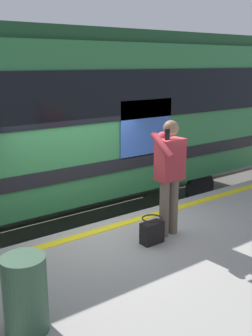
{
  "coord_description": "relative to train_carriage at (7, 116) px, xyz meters",
  "views": [
    {
      "loc": [
        3.34,
        5.07,
        3.44
      ],
      "look_at": [
        -0.24,
        0.3,
        1.87
      ],
      "focal_mm": 43.23,
      "sensor_mm": 36.0,
      "label": 1
    }
  ],
  "objects": [
    {
      "name": "track_rail_near",
      "position": [
        -0.64,
        0.71,
        -2.39
      ],
      "size": [
        21.47,
        0.08,
        0.16
      ],
      "primitive_type": "cube",
      "color": "slate",
      "rests_on": "ground"
    },
    {
      "name": "ground_plane",
      "position": [
        -0.64,
        2.19,
        -2.47
      ],
      "size": [
        24.77,
        24.77,
        0.0
      ],
      "primitive_type": "plane",
      "color": "#4C4742"
    },
    {
      "name": "track_rail_far",
      "position": [
        -0.64,
        -0.72,
        -2.39
      ],
      "size": [
        21.47,
        0.08,
        0.16
      ],
      "primitive_type": "cube",
      "color": "slate",
      "rests_on": "ground"
    },
    {
      "name": "trash_bin",
      "position": [
        1.45,
        4.03,
        -1.12
      ],
      "size": [
        0.42,
        0.42,
        0.76
      ],
      "primitive_type": "cylinder",
      "color": "#2D4C38",
      "rests_on": "platform"
    },
    {
      "name": "train_carriage",
      "position": [
        0.0,
        0.0,
        0.0
      ],
      "size": [
        12.55,
        2.78,
        3.86
      ],
      "color": "#2D723F",
      "rests_on": "ground"
    },
    {
      "name": "passenger",
      "position": [
        -1.13,
        3.19,
        -0.5
      ],
      "size": [
        0.57,
        0.55,
        1.69
      ],
      "color": "brown",
      "rests_on": "platform"
    },
    {
      "name": "platform",
      "position": [
        -0.64,
        4.67,
        -1.98
      ],
      "size": [
        16.52,
        4.96,
        0.97
      ],
      "primitive_type": "cube",
      "color": "gray",
      "rests_on": "ground"
    },
    {
      "name": "handbag",
      "position": [
        -0.74,
        3.29,
        -1.33
      ],
      "size": [
        0.32,
        0.29,
        0.38
      ],
      "color": "black",
      "rests_on": "platform"
    },
    {
      "name": "safety_line",
      "position": [
        -0.64,
        2.49,
        -1.49
      ],
      "size": [
        16.18,
        0.16,
        0.01
      ],
      "primitive_type": "cube",
      "color": "yellow",
      "rests_on": "platform"
    }
  ]
}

